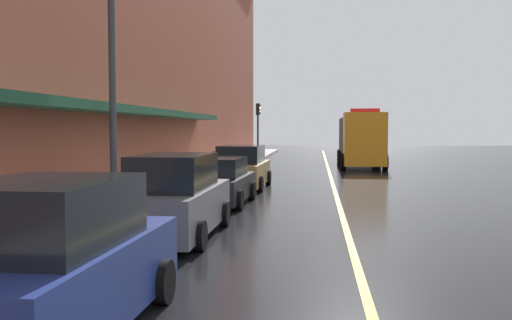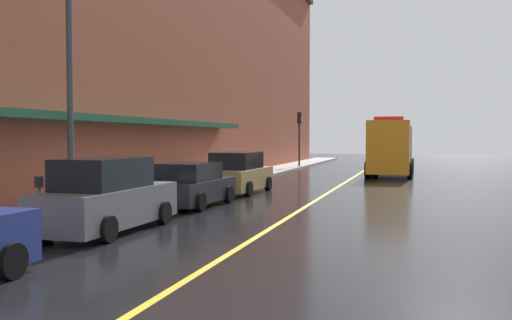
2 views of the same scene
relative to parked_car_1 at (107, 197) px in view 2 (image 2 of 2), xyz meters
name	(u,v)px [view 2 (image 2 of 2)]	position (x,y,z in m)	size (l,w,h in m)	color
ground_plane	(341,185)	(3.97, 16.37, -0.89)	(112.00, 112.00, 0.00)	black
sidewalk_left	(227,181)	(-2.23, 16.37, -0.82)	(2.40, 70.00, 0.15)	#ADA8A0
lane_center_stripe	(341,185)	(3.97, 16.37, -0.89)	(0.16, 70.00, 0.01)	gold
brick_building_left	(120,26)	(-8.09, 15.36, 7.67)	(10.49, 64.00, 17.11)	brown
parked_car_1	(107,197)	(0.00, 0.00, 0.00)	(1.97, 4.87, 1.92)	#595B60
parked_car_2	(191,186)	(0.02, 5.69, -0.15)	(2.13, 4.36, 1.56)	black
parked_car_3	(238,174)	(0.12, 10.91, -0.05)	(2.19, 4.80, 1.80)	#A5844C
utility_truck	(391,148)	(6.10, 25.02, 0.87)	(2.81, 9.21, 3.69)	orange
parking_meter_0	(218,167)	(-1.38, 12.49, 0.17)	(0.14, 0.18, 1.33)	#4C4C51
parking_meter_1	(210,168)	(-1.38, 11.36, 0.17)	(0.14, 0.18, 1.33)	#4C4C51
parking_meter_2	(39,193)	(-1.38, -0.92, 0.17)	(0.14, 0.18, 1.33)	#4C4C51
street_lamp_left	(70,70)	(-1.98, 1.36, 3.51)	(0.44, 0.44, 6.94)	#33383D
traffic_light_near	(299,128)	(-1.32, 31.57, 2.26)	(0.38, 0.36, 4.30)	#232326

